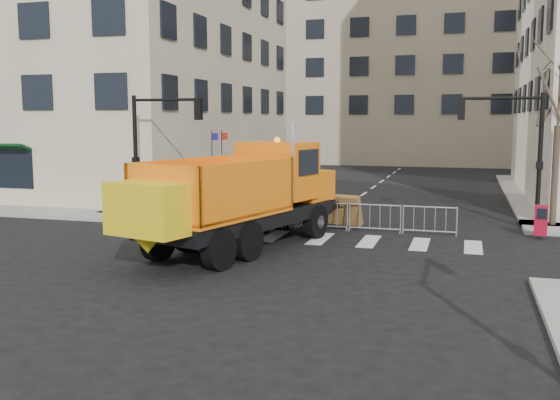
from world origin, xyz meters
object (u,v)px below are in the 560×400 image
(plow_truck, at_px, (239,194))
(cop_a, at_px, (283,206))
(worker, at_px, (172,193))
(newspaper_box, at_px, (541,220))
(cop_c, at_px, (283,207))
(cop_b, at_px, (280,205))

(plow_truck, height_order, cop_a, plow_truck)
(plow_truck, bearing_deg, worker, 58.26)
(plow_truck, bearing_deg, cop_a, 10.96)
(plow_truck, relative_size, newspaper_box, 10.38)
(plow_truck, bearing_deg, cop_c, 11.00)
(cop_a, xyz_separation_m, worker, (-5.61, 1.47, 0.16))
(cop_b, relative_size, cop_c, 1.08)
(cop_a, height_order, worker, worker)
(plow_truck, bearing_deg, newspaper_box, -48.34)
(cop_b, bearing_deg, cop_a, -168.47)
(plow_truck, xyz_separation_m, cop_a, (0.31, 4.20, -0.94))
(cop_a, bearing_deg, cop_c, -11.28)
(plow_truck, bearing_deg, cop_b, 13.13)
(cop_a, xyz_separation_m, cop_b, (-0.16, 0.00, 0.02))
(worker, bearing_deg, newspaper_box, -35.75)
(cop_c, relative_size, newspaper_box, 1.65)
(cop_b, distance_m, newspaper_box, 9.82)
(plow_truck, distance_m, cop_c, 4.33)
(plow_truck, distance_m, cop_a, 4.31)
(cop_c, bearing_deg, cop_a, 138.85)
(cop_c, distance_m, worker, 5.80)
(cop_a, bearing_deg, cop_b, -11.28)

